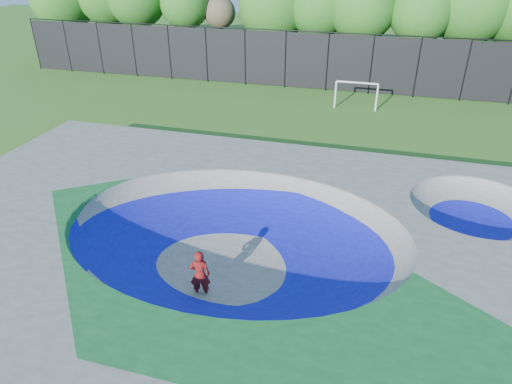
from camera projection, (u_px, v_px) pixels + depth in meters
The scene contains 7 objects.
ground at pixel (236, 264), 14.98m from camera, with size 120.00×120.00×0.00m, color #34661C.
skate_deck at pixel (235, 245), 14.62m from camera, with size 22.00×14.00×1.50m, color gray.
skater at pixel (200, 275), 13.21m from camera, with size 0.60×0.39×1.64m, color red.
skateboard at pixel (201, 296), 13.59m from camera, with size 0.78×0.22×0.05m, color black.
soccer_goal at pixel (356, 90), 28.44m from camera, with size 2.68×0.12×1.77m.
fence at pixel (328, 61), 31.74m from camera, with size 48.09×0.09×4.04m.
treeline at pixel (364, 6), 34.14m from camera, with size 53.95×7.27×8.57m.
Camera 1 is at (3.87, -11.40, 9.24)m, focal length 32.00 mm.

